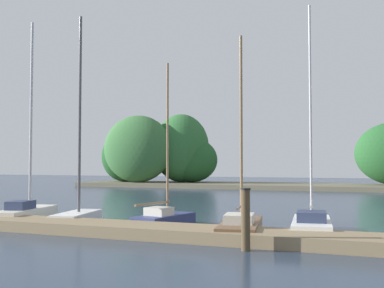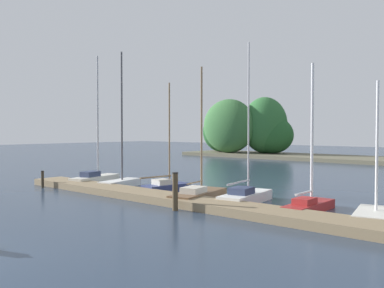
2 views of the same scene
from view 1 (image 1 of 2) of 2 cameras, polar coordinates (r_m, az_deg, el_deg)
dock_pier at (r=13.59m, az=8.71°, el=-10.92°), size 24.63×1.80×0.35m
far_shore at (r=45.13m, az=11.47°, el=-1.44°), size 52.15×8.00×7.34m
sailboat_0 at (r=19.89m, az=-18.94°, el=-7.38°), size 1.76×3.89×7.84m
sailboat_1 at (r=18.55m, az=-13.38°, el=-7.72°), size 1.56×3.07×7.82m
sailboat_2 at (r=17.09m, az=-3.19°, el=-8.67°), size 1.39×3.18×5.82m
sailboat_3 at (r=15.15m, az=5.85°, el=-9.50°), size 1.82×4.11×6.29m
sailboat_4 at (r=15.63m, az=14.02°, el=-9.15°), size 1.63×3.82×7.31m
mooring_piling_1 at (r=12.36m, az=6.39°, el=-8.86°), size 0.26×0.26×1.58m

